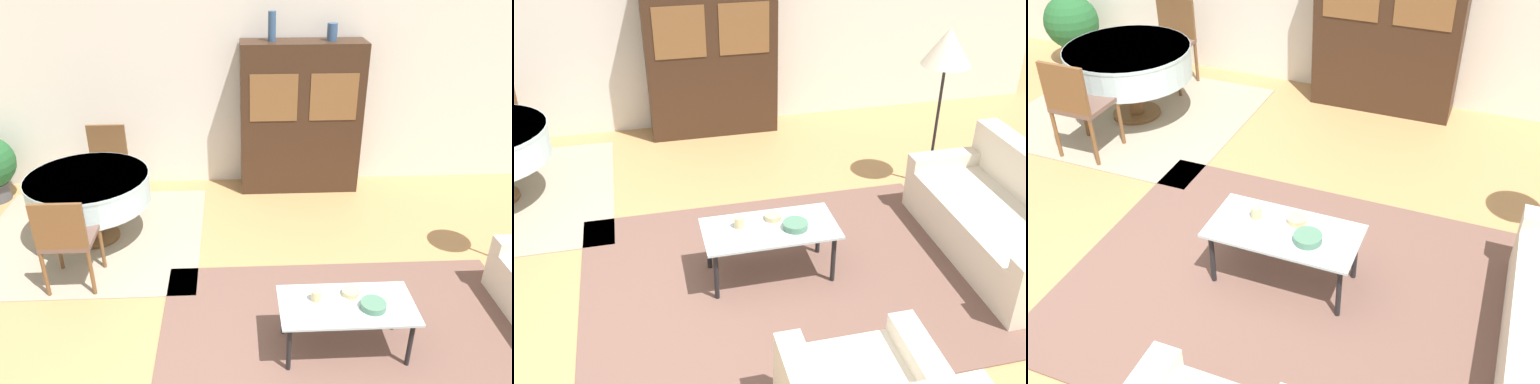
% 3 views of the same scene
% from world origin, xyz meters
% --- Properties ---
extents(ground_plane, '(14.00, 14.00, 0.00)m').
position_xyz_m(ground_plane, '(0.00, 0.00, 0.00)').
color(ground_plane, tan).
extents(wall_back, '(10.00, 0.06, 2.70)m').
position_xyz_m(wall_back, '(0.00, 3.63, 1.35)').
color(wall_back, silver).
rests_on(wall_back, ground_plane).
extents(area_rug, '(3.05, 2.38, 0.01)m').
position_xyz_m(area_rug, '(0.91, 0.45, 0.01)').
color(area_rug, brown).
rests_on(area_rug, ground_plane).
extents(couch, '(0.83, 1.77, 0.79)m').
position_xyz_m(couch, '(2.76, 0.40, 0.28)').
color(couch, beige).
rests_on(couch, ground_plane).
extents(coffee_table, '(1.01, 0.50, 0.43)m').
position_xyz_m(coffee_table, '(0.83, 0.54, 0.39)').
color(coffee_table, black).
rests_on(coffee_table, area_rug).
extents(display_cabinet, '(1.44, 0.42, 1.82)m').
position_xyz_m(display_cabinet, '(0.83, 3.37, 0.91)').
color(display_cabinet, '#382316').
rests_on(display_cabinet, ground_plane).
extents(floor_lamp, '(0.45, 0.45, 1.55)m').
position_xyz_m(floor_lamp, '(2.70, 1.59, 1.34)').
color(floor_lamp, black).
rests_on(floor_lamp, ground_plane).
extents(cup, '(0.07, 0.07, 0.09)m').
position_xyz_m(cup, '(0.61, 0.60, 0.48)').
color(cup, tan).
rests_on(cup, coffee_table).
extents(bowl, '(0.19, 0.19, 0.05)m').
position_xyz_m(bowl, '(1.02, 0.48, 0.47)').
color(bowl, '#4C7A60').
rests_on(bowl, coffee_table).
extents(bowl_small, '(0.13, 0.13, 0.04)m').
position_xyz_m(bowl_small, '(0.88, 0.65, 0.46)').
color(bowl_small, tan).
rests_on(bowl_small, coffee_table).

